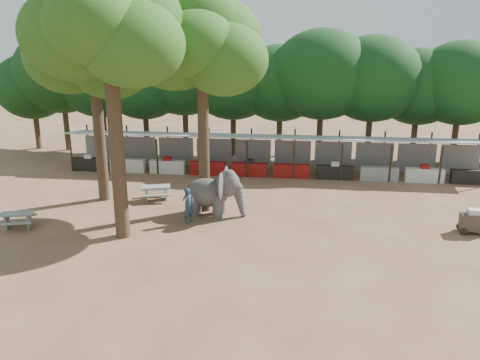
# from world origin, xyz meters

# --- Properties ---
(ground) EXTENTS (100.00, 100.00, 0.00)m
(ground) POSITION_xyz_m (0.00, 0.00, 0.00)
(ground) COLOR brown
(ground) RESTS_ON ground
(vendor_stalls) EXTENTS (28.00, 2.99, 2.80)m
(vendor_stalls) POSITION_xyz_m (-0.00, 13.84, 1.18)
(vendor_stalls) COLOR #A0A3A8
(vendor_stalls) RESTS_ON ground
(yard_tree_left) EXTENTS (7.10, 6.90, 11.02)m
(yard_tree_left) POSITION_xyz_m (-9.13, 7.19, 8.20)
(yard_tree_left) COLOR #332316
(yard_tree_left) RESTS_ON ground
(yard_tree_center) EXTENTS (7.10, 6.90, 12.04)m
(yard_tree_center) POSITION_xyz_m (-6.13, 2.19, 9.21)
(yard_tree_center) COLOR #332316
(yard_tree_center) RESTS_ON ground
(yard_tree_back) EXTENTS (7.10, 6.90, 11.36)m
(yard_tree_back) POSITION_xyz_m (-3.13, 6.19, 8.54)
(yard_tree_back) COLOR #332316
(yard_tree_back) RESTS_ON ground
(backdrop_trees) EXTENTS (46.46, 5.95, 8.33)m
(backdrop_trees) POSITION_xyz_m (0.00, 19.00, 5.51)
(backdrop_trees) COLOR #332316
(backdrop_trees) RESTS_ON ground
(elephant) EXTENTS (3.19, 2.45, 2.44)m
(elephant) POSITION_xyz_m (-2.36, 5.28, 1.22)
(elephant) COLOR #3F3D3D
(elephant) RESTS_ON ground
(handler) EXTENTS (0.68, 0.77, 1.78)m
(handler) POSITION_xyz_m (-3.40, 4.03, 0.89)
(handler) COLOR #26384C
(handler) RESTS_ON ground
(picnic_table_near) EXTENTS (1.83, 1.73, 0.75)m
(picnic_table_near) POSITION_xyz_m (-11.35, 2.36, 0.49)
(picnic_table_near) COLOR gray
(picnic_table_near) RESTS_ON ground
(picnic_table_far) EXTENTS (1.95, 1.85, 0.80)m
(picnic_table_far) POSITION_xyz_m (-6.07, 7.30, 0.52)
(picnic_table_far) COLOR gray
(picnic_table_far) RESTS_ON ground
(cart_front) EXTENTS (1.25, 0.86, 1.17)m
(cart_front) POSITION_xyz_m (9.93, 4.42, 0.58)
(cart_front) COLOR #352E24
(cart_front) RESTS_ON ground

